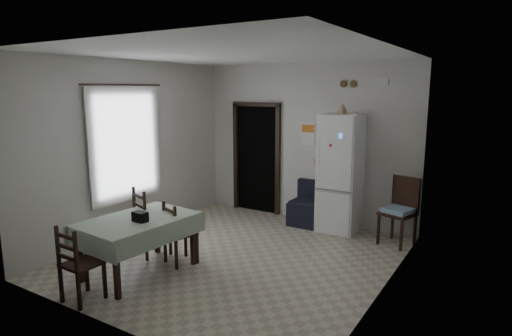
{
  "coord_description": "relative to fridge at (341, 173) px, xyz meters",
  "views": [
    {
      "loc": [
        3.36,
        -4.93,
        2.42
      ],
      "look_at": [
        0.0,
        0.5,
        1.25
      ],
      "focal_mm": 30.0,
      "sensor_mm": 36.0,
      "label": 1
    }
  ],
  "objects": [
    {
      "name": "black_bag",
      "position": [
        -1.49,
        -3.16,
        -0.19
      ],
      "size": [
        0.2,
        0.13,
        0.13
      ],
      "primitive_type": "cube",
      "rotation": [
        0.0,
        0.0,
        -0.05
      ],
      "color": "black",
      "rests_on": "dining_table"
    },
    {
      "name": "navy_seat",
      "position": [
        -0.57,
        -0.0,
        -0.62
      ],
      "size": [
        0.65,
        0.63,
        0.78
      ],
      "primitive_type": null,
      "rotation": [
        0.0,
        0.0,
        0.0
      ],
      "color": "black",
      "rests_on": "ground"
    },
    {
      "name": "wall_left",
      "position": [
        -2.92,
        -1.93,
        0.44
      ],
      "size": [
        0.02,
        4.5,
        2.9
      ],
      "primitive_type": null,
      "color": "silver",
      "rests_on": "ground"
    },
    {
      "name": "ground",
      "position": [
        -0.82,
        -1.93,
        -1.01
      ],
      "size": [
        4.5,
        4.5,
        0.0
      ],
      "primitive_type": "plane",
      "color": "#BFB59C",
      "rests_on": "ground"
    },
    {
      "name": "wall_front",
      "position": [
        -0.82,
        -4.18,
        0.44
      ],
      "size": [
        4.2,
        0.02,
        2.9
      ],
      "primitive_type": null,
      "color": "silver",
      "rests_on": "ground"
    },
    {
      "name": "calendar_image",
      "position": [
        -0.77,
        0.3,
        0.71
      ],
      "size": [
        0.24,
        0.01,
        0.14
      ],
      "primitive_type": "cube",
      "color": "orange",
      "rests_on": "ground"
    },
    {
      "name": "dining_chair_far_right",
      "position": [
        -1.38,
        -2.54,
        -0.57
      ],
      "size": [
        0.49,
        0.49,
        0.89
      ],
      "primitive_type": null,
      "rotation": [
        0.0,
        0.0,
        2.8
      ],
      "color": "black",
      "rests_on": "ground"
    },
    {
      "name": "curtain",
      "position": [
        -2.86,
        -2.13,
        0.54
      ],
      "size": [
        0.02,
        1.45,
        1.85
      ],
      "primitive_type": "cube",
      "color": "silver",
      "rests_on": "ground"
    },
    {
      "name": "emergency_light",
      "position": [
        0.53,
        0.28,
        1.54
      ],
      "size": [
        0.25,
        0.07,
        0.09
      ],
      "primitive_type": "cube",
      "color": "white",
      "rests_on": "ground"
    },
    {
      "name": "vent_right",
      "position": [
        0.06,
        0.3,
        1.51
      ],
      "size": [
        0.12,
        0.03,
        0.12
      ],
      "primitive_type": "cylinder",
      "rotation": [
        1.57,
        0.0,
        0.0
      ],
      "color": "brown",
      "rests_on": "ground"
    },
    {
      "name": "doorway",
      "position": [
        -1.87,
        0.52,
        0.05
      ],
      "size": [
        1.06,
        0.52,
        2.22
      ],
      "color": "black",
      "rests_on": "ground"
    },
    {
      "name": "dining_chair_near_head",
      "position": [
        -1.61,
        -3.97,
        -0.55
      ],
      "size": [
        0.41,
        0.41,
        0.92
      ],
      "primitive_type": null,
      "rotation": [
        0.0,
        0.0,
        3.11
      ],
      "color": "black",
      "rests_on": "ground"
    },
    {
      "name": "tan_cone",
      "position": [
        -0.02,
        0.03,
        1.1
      ],
      "size": [
        0.23,
        0.23,
        0.18
      ],
      "primitive_type": "cone",
      "rotation": [
        0.0,
        0.0,
        -0.08
      ],
      "color": "tan",
      "rests_on": "fridge"
    },
    {
      "name": "calendar",
      "position": [
        -0.77,
        0.31,
        0.61
      ],
      "size": [
        0.28,
        0.02,
        0.4
      ],
      "primitive_type": "cube",
      "color": "white",
      "rests_on": "ground"
    },
    {
      "name": "light_switch",
      "position": [
        -0.67,
        0.31,
        0.09
      ],
      "size": [
        0.08,
        0.02,
        0.12
      ],
      "primitive_type": "cube",
      "color": "beige",
      "rests_on": "ground"
    },
    {
      "name": "wall_back",
      "position": [
        -0.82,
        0.32,
        0.44
      ],
      "size": [
        4.2,
        0.02,
        2.9
      ],
      "primitive_type": null,
      "color": "silver",
      "rests_on": "ground"
    },
    {
      "name": "dining_chair_far_left",
      "position": [
        -1.96,
        -2.51,
        -0.5
      ],
      "size": [
        0.56,
        0.56,
        1.02
      ],
      "primitive_type": null,
      "rotation": [
        0.0,
        0.0,
        2.79
      ],
      "color": "black",
      "rests_on": "ground"
    },
    {
      "name": "wall_right",
      "position": [
        1.28,
        -1.93,
        0.44
      ],
      "size": [
        0.02,
        4.5,
        2.9
      ],
      "primitive_type": null,
      "color": "silver",
      "rests_on": "ground"
    },
    {
      "name": "corner_chair",
      "position": [
        1.04,
        -0.21,
        -0.47
      ],
      "size": [
        0.58,
        0.58,
        1.07
      ],
      "primitive_type": null,
      "rotation": [
        0.0,
        0.0,
        -0.31
      ],
      "color": "black",
      "rests_on": "ground"
    },
    {
      "name": "window_recess",
      "position": [
        -2.97,
        -2.13,
        0.54
      ],
      "size": [
        0.1,
        1.2,
        1.6
      ],
      "primitive_type": "cube",
      "color": "silver",
      "rests_on": "ground"
    },
    {
      "name": "curtain_rod",
      "position": [
        -2.85,
        -2.13,
        1.49
      ],
      "size": [
        0.02,
        1.6,
        0.02
      ],
      "primitive_type": "cylinder",
      "rotation": [
        1.57,
        0.0,
        0.0
      ],
      "color": "black",
      "rests_on": "ground"
    },
    {
      "name": "fridge",
      "position": [
        0.0,
        0.0,
        0.0
      ],
      "size": [
        0.67,
        0.67,
        2.02
      ],
      "primitive_type": null,
      "rotation": [
        0.0,
        0.0,
        0.02
      ],
      "color": "white",
      "rests_on": "ground"
    },
    {
      "name": "dining_table",
      "position": [
        -1.62,
        -3.09,
        -0.63
      ],
      "size": [
        1.07,
        1.53,
        0.76
      ],
      "primitive_type": null,
      "rotation": [
        0.0,
        0.0,
        -0.08
      ],
      "color": "#9DB298",
      "rests_on": "ground"
    },
    {
      "name": "ceiling",
      "position": [
        -0.82,
        -1.93,
        1.89
      ],
      "size": [
        4.2,
        4.5,
        0.02
      ],
      "primitive_type": null,
      "color": "white",
      "rests_on": "ground"
    },
    {
      "name": "vent_left",
      "position": [
        -0.12,
        0.3,
        1.51
      ],
      "size": [
        0.12,
        0.03,
        0.12
      ],
      "primitive_type": "cylinder",
      "rotation": [
        1.57,
        0.0,
        0.0
      ],
      "color": "brown",
      "rests_on": "ground"
    }
  ]
}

